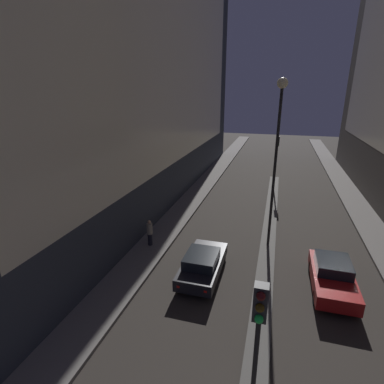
% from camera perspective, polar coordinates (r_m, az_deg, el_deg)
% --- Properties ---
extents(building_left, '(6.01, 41.41, 21.51)m').
position_cam_1_polar(building_left, '(26.04, -9.35, 22.05)').
color(building_left, '#2D333D').
rests_on(building_left, ground).
extents(median_strip, '(0.91, 29.20, 0.15)m').
position_cam_1_polar(median_strip, '(20.60, 14.40, -8.05)').
color(median_strip, '#56544F').
rests_on(median_strip, ground).
extents(traffic_light_near, '(0.32, 0.42, 5.04)m').
position_cam_1_polar(traffic_light_near, '(7.75, 12.36, -25.25)').
color(traffic_light_near, black).
rests_on(traffic_light_near, median_strip).
extents(traffic_light_mid, '(0.32, 0.42, 5.04)m').
position_cam_1_polar(traffic_light_mid, '(29.24, 15.85, 7.52)').
color(traffic_light_mid, black).
rests_on(traffic_light_mid, median_strip).
extents(street_lamp, '(0.56, 0.56, 9.66)m').
position_cam_1_polar(street_lamp, '(17.26, 16.01, 10.27)').
color(street_lamp, black).
rests_on(street_lamp, median_strip).
extents(car_left_lane, '(1.83, 4.25, 1.44)m').
position_cam_1_polar(car_left_lane, '(15.78, 2.03, -13.50)').
color(car_left_lane, black).
rests_on(car_left_lane, ground).
extents(car_right_lane, '(1.83, 4.15, 1.49)m').
position_cam_1_polar(car_right_lane, '(16.28, 25.18, -14.29)').
color(car_right_lane, maroon).
rests_on(car_right_lane, ground).
extents(pedestrian_on_left_sidewalk, '(0.36, 0.36, 1.63)m').
position_cam_1_polar(pedestrian_on_left_sidewalk, '(18.49, -8.06, -7.57)').
color(pedestrian_on_left_sidewalk, black).
rests_on(pedestrian_on_left_sidewalk, sidewalk_left).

